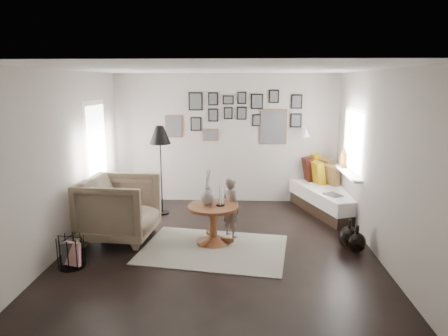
{
  "coord_description": "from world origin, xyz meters",
  "views": [
    {
      "loc": [
        0.32,
        -5.63,
        2.41
      ],
      "look_at": [
        0.05,
        0.5,
        1.1
      ],
      "focal_mm": 32.0,
      "sensor_mm": 36.0,
      "label": 1
    }
  ],
  "objects_px": {
    "pedestal_table": "(213,226)",
    "magazine_basket": "(71,252)",
    "demijohn_large": "(349,238)",
    "vase": "(208,194)",
    "floor_lamp": "(160,138)",
    "demijohn_small": "(357,242)",
    "child": "(231,208)",
    "daybed": "(328,193)",
    "armchair": "(119,208)"
  },
  "relations": [
    {
      "from": "vase",
      "to": "magazine_basket",
      "type": "distance_m",
      "value": 2.06
    },
    {
      "from": "vase",
      "to": "daybed",
      "type": "xyz_separation_m",
      "value": [
        2.18,
        1.75,
        -0.45
      ]
    },
    {
      "from": "armchair",
      "to": "floor_lamp",
      "type": "xyz_separation_m",
      "value": [
        0.42,
        1.24,
        0.94
      ]
    },
    {
      "from": "demijohn_large",
      "to": "child",
      "type": "bearing_deg",
      "value": 166.96
    },
    {
      "from": "magazine_basket",
      "to": "demijohn_small",
      "type": "distance_m",
      "value": 3.98
    },
    {
      "from": "vase",
      "to": "daybed",
      "type": "distance_m",
      "value": 2.83
    },
    {
      "from": "vase",
      "to": "floor_lamp",
      "type": "xyz_separation_m",
      "value": [
        -0.98,
        1.35,
        0.66
      ]
    },
    {
      "from": "demijohn_large",
      "to": "child",
      "type": "distance_m",
      "value": 1.82
    },
    {
      "from": "pedestal_table",
      "to": "child",
      "type": "height_order",
      "value": "child"
    },
    {
      "from": "vase",
      "to": "pedestal_table",
      "type": "bearing_deg",
      "value": -14.04
    },
    {
      "from": "vase",
      "to": "floor_lamp",
      "type": "height_order",
      "value": "floor_lamp"
    },
    {
      "from": "pedestal_table",
      "to": "magazine_basket",
      "type": "bearing_deg",
      "value": -154.05
    },
    {
      "from": "vase",
      "to": "magazine_basket",
      "type": "relative_size",
      "value": 1.29
    },
    {
      "from": "pedestal_table",
      "to": "daybed",
      "type": "xyz_separation_m",
      "value": [
        2.1,
        1.77,
        0.04
      ]
    },
    {
      "from": "daybed",
      "to": "demijohn_large",
      "type": "relative_size",
      "value": 4.94
    },
    {
      "from": "pedestal_table",
      "to": "vase",
      "type": "distance_m",
      "value": 0.5
    },
    {
      "from": "floor_lamp",
      "to": "child",
      "type": "bearing_deg",
      "value": -39.74
    },
    {
      "from": "demijohn_large",
      "to": "daybed",
      "type": "bearing_deg",
      "value": 87.59
    },
    {
      "from": "magazine_basket",
      "to": "demijohn_large",
      "type": "relative_size",
      "value": 0.94
    },
    {
      "from": "demijohn_large",
      "to": "child",
      "type": "relative_size",
      "value": 0.47
    },
    {
      "from": "pedestal_table",
      "to": "magazine_basket",
      "type": "xyz_separation_m",
      "value": [
        -1.84,
        -0.89,
        -0.07
      ]
    },
    {
      "from": "pedestal_table",
      "to": "demijohn_large",
      "type": "relative_size",
      "value": 1.69
    },
    {
      "from": "pedestal_table",
      "to": "daybed",
      "type": "relative_size",
      "value": 0.34
    },
    {
      "from": "armchair",
      "to": "child",
      "type": "bearing_deg",
      "value": -81.05
    },
    {
      "from": "pedestal_table",
      "to": "floor_lamp",
      "type": "height_order",
      "value": "floor_lamp"
    },
    {
      "from": "vase",
      "to": "child",
      "type": "bearing_deg",
      "value": 35.62
    },
    {
      "from": "pedestal_table",
      "to": "armchair",
      "type": "distance_m",
      "value": 1.5
    },
    {
      "from": "floor_lamp",
      "to": "demijohn_small",
      "type": "relative_size",
      "value": 4.03
    },
    {
      "from": "floor_lamp",
      "to": "magazine_basket",
      "type": "height_order",
      "value": "floor_lamp"
    },
    {
      "from": "demijohn_small",
      "to": "demijohn_large",
      "type": "bearing_deg",
      "value": 123.93
    },
    {
      "from": "pedestal_table",
      "to": "child",
      "type": "bearing_deg",
      "value": 45.28
    },
    {
      "from": "magazine_basket",
      "to": "demijohn_small",
      "type": "relative_size",
      "value": 1.03
    },
    {
      "from": "demijohn_small",
      "to": "child",
      "type": "relative_size",
      "value": 0.42
    },
    {
      "from": "floor_lamp",
      "to": "armchair",
      "type": "bearing_deg",
      "value": -108.66
    },
    {
      "from": "daybed",
      "to": "floor_lamp",
      "type": "relative_size",
      "value": 1.35
    },
    {
      "from": "pedestal_table",
      "to": "child",
      "type": "xyz_separation_m",
      "value": [
        0.26,
        0.27,
        0.21
      ]
    },
    {
      "from": "armchair",
      "to": "child",
      "type": "distance_m",
      "value": 1.75
    },
    {
      "from": "daybed",
      "to": "demijohn_small",
      "type": "relative_size",
      "value": 5.43
    },
    {
      "from": "vase",
      "to": "child",
      "type": "distance_m",
      "value": 0.51
    },
    {
      "from": "armchair",
      "to": "floor_lamp",
      "type": "bearing_deg",
      "value": -14.34
    },
    {
      "from": "daybed",
      "to": "magazine_basket",
      "type": "bearing_deg",
      "value": -164.94
    },
    {
      "from": "demijohn_large",
      "to": "magazine_basket",
      "type": "bearing_deg",
      "value": -168.92
    },
    {
      "from": "daybed",
      "to": "magazine_basket",
      "type": "relative_size",
      "value": 5.27
    },
    {
      "from": "floor_lamp",
      "to": "child",
      "type": "height_order",
      "value": "floor_lamp"
    },
    {
      "from": "pedestal_table",
      "to": "demijohn_large",
      "type": "xyz_separation_m",
      "value": [
        2.02,
        -0.14,
        -0.1
      ]
    },
    {
      "from": "pedestal_table",
      "to": "vase",
      "type": "bearing_deg",
      "value": 165.96
    },
    {
      "from": "armchair",
      "to": "floor_lamp",
      "type": "relative_size",
      "value": 0.66
    },
    {
      "from": "pedestal_table",
      "to": "demijohn_small",
      "type": "distance_m",
      "value": 2.12
    },
    {
      "from": "pedestal_table",
      "to": "floor_lamp",
      "type": "distance_m",
      "value": 2.08
    },
    {
      "from": "vase",
      "to": "magazine_basket",
      "type": "xyz_separation_m",
      "value": [
        -1.76,
        -0.91,
        -0.56
      ]
    }
  ]
}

